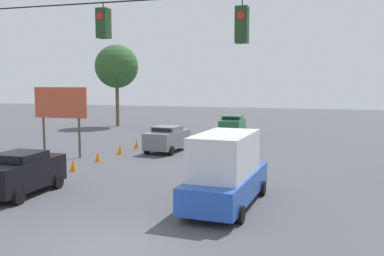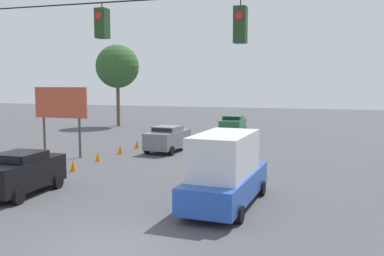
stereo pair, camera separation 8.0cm
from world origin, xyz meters
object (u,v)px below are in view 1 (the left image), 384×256
Objects in this scene: overhead_signal_span at (105,87)px; tree_horizon_left at (117,67)px; sedan_black_parked_shoulder at (21,173)px; sedan_grey_withflow_far at (167,138)px; traffic_cone_second at (42,176)px; traffic_cone_fourth at (98,157)px; traffic_cone_third at (73,166)px; roadside_billboard at (61,107)px; traffic_cone_fifth at (120,150)px; sedan_green_withflow_deep at (232,125)px; box_truck_blue_crossing_near at (226,170)px; traffic_cone_farthest at (137,144)px.

tree_horizon_left is at bearing -63.58° from overhead_signal_span.
sedan_black_parked_shoulder reaches higher than sedan_grey_withflow_far.
traffic_cone_second and traffic_cone_fourth have the same top height.
roadside_billboard is at bearing -49.37° from traffic_cone_third.
traffic_cone_fifth is (0.04, -8.68, 0.00)m from traffic_cone_second.
traffic_cone_fifth is at bearing 117.36° from tree_horizon_left.
sedan_green_withflow_deep is at bearing -101.30° from sedan_black_parked_shoulder.
traffic_cone_second is 2.73m from traffic_cone_third.
overhead_signal_span is 4.48× the size of sedan_grey_withflow_far.
traffic_cone_fifth is (7.29, -15.38, -4.55)m from overhead_signal_span.
sedan_green_withflow_deep is at bearing -85.99° from overhead_signal_span.
box_truck_blue_crossing_near is 10.55m from traffic_cone_third.
roadside_billboard is at bearing -51.60° from overhead_signal_span.
sedan_green_withflow_deep is 6.60× the size of traffic_cone_farthest.
sedan_black_parked_shoulder is 6.77× the size of traffic_cone_fifth.
traffic_cone_farthest is at bearing -52.73° from box_truck_blue_crossing_near.
traffic_cone_fourth is at bearing 70.71° from sedan_green_withflow_deep.
sedan_black_parked_shoulder is at bearing 92.77° from traffic_cone_farthest.
sedan_black_parked_shoulder is at bearing 95.13° from traffic_cone_fourth.
traffic_cone_third is (-0.03, -2.73, 0.00)m from traffic_cone_second.
traffic_cone_third is at bearing 90.56° from traffic_cone_farthest.
traffic_cone_farthest is (9.75, -12.81, -1.15)m from box_truck_blue_crossing_near.
roadside_billboard is (3.32, -3.87, 3.02)m from traffic_cone_third.
overhead_signal_span is 17.04m from roadside_billboard.
traffic_cone_second is 1.00× the size of traffic_cone_third.
tree_horizon_left reaches higher than sedan_green_withflow_deep.
sedan_grey_withflow_far is 6.60× the size of traffic_cone_fifth.
traffic_cone_second is 1.00× the size of traffic_cone_fourth.
tree_horizon_left is (11.49, -14.92, 5.70)m from sedan_grey_withflow_far.
traffic_cone_farthest is at bearing 61.17° from sedan_green_withflow_deep.
box_truck_blue_crossing_near is at bearing -174.17° from sedan_black_parked_shoulder.
sedan_green_withflow_deep is 17.09m from roadside_billboard.
sedan_grey_withflow_far is at bearing -75.38° from overhead_signal_span.
traffic_cone_third is at bearing 70.94° from sedan_grey_withflow_far.
roadside_billboard reaches higher than sedan_black_parked_shoulder.
sedan_grey_withflow_far is 3.01m from traffic_cone_farthest.
traffic_cone_third is at bearing -83.40° from sedan_black_parked_shoulder.
traffic_cone_farthest is at bearing -89.73° from traffic_cone_second.
sedan_black_parked_shoulder is 0.68× the size of box_truck_blue_crossing_near.
sedan_green_withflow_deep is 11.12m from traffic_cone_farthest.
tree_horizon_left reaches higher than sedan_grey_withflow_far.
tree_horizon_left is (8.69, -14.03, 6.34)m from traffic_cone_farthest.
box_truck_blue_crossing_near is 9.89× the size of traffic_cone_fourth.
sedan_green_withflow_deep is 6.60× the size of traffic_cone_fifth.
sedan_black_parked_shoulder is 10.99m from traffic_cone_fifth.
sedan_black_parked_shoulder is (6.64, -4.43, -3.88)m from overhead_signal_span.
tree_horizon_left reaches higher than overhead_signal_span.
traffic_cone_fourth is at bearing 164.88° from roadside_billboard.
tree_horizon_left is at bearing -55.51° from box_truck_blue_crossing_near.
box_truck_blue_crossing_near reaches higher than traffic_cone_third.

